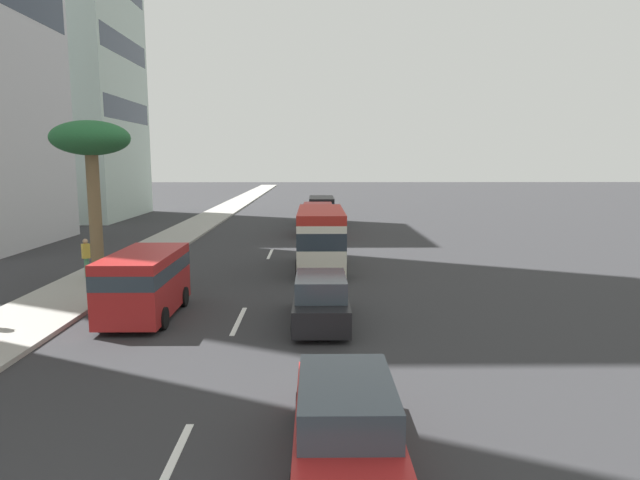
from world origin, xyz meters
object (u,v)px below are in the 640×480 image
object	(u,v)px
van_third	(321,209)
van_fourth	(318,218)
minibus_second	(321,237)
car_lead	(345,423)
palm_tree	(91,146)
pedestrian_near_lamp	(86,256)
car_sixth	(321,300)
van_fifth	(145,280)

from	to	relation	value
van_third	van_fourth	distance (m)	6.94
minibus_second	van_fourth	distance (m)	12.41
car_lead	palm_tree	bearing A→B (deg)	34.80
car_lead	palm_tree	xyz separation A→B (m)	(14.25, 9.90, 5.18)
van_third	pedestrian_near_lamp	bearing A→B (deg)	153.33
van_third	car_sixth	distance (m)	28.33
pedestrian_near_lamp	palm_tree	size ratio (longest dim) A/B	0.25
van_fifth	palm_tree	distance (m)	7.73
van_third	van_fifth	xyz separation A→B (m)	(-27.51, 6.39, -0.02)
van_fifth	van_third	bearing A→B (deg)	166.92
van_third	pedestrian_near_lamp	size ratio (longest dim) A/B	3.02
minibus_second	palm_tree	xyz separation A→B (m)	(-3.15, 9.68, 4.32)
van_fifth	pedestrian_near_lamp	bearing A→B (deg)	-143.05
palm_tree	car_lead	bearing A→B (deg)	-145.20
palm_tree	van_fifth	bearing A→B (deg)	-144.54
minibus_second	van_fourth	bearing A→B (deg)	0.27
car_lead	palm_tree	world-z (taller)	palm_tree
car_sixth	minibus_second	bearing A→B (deg)	-0.70
van_third	van_fifth	bearing A→B (deg)	166.92
van_fourth	pedestrian_near_lamp	world-z (taller)	van_fourth
van_fifth	pedestrian_near_lamp	world-z (taller)	van_fifth
minibus_second	van_fourth	xyz separation A→B (m)	(12.41, 0.06, -0.35)
car_lead	van_fifth	size ratio (longest dim) A/B	1.01
van_third	pedestrian_near_lamp	world-z (taller)	van_third
van_third	palm_tree	world-z (taller)	palm_tree
palm_tree	car_sixth	bearing A→B (deg)	-121.36
van_fourth	palm_tree	xyz separation A→B (m)	(-15.56, 9.62, 4.67)
car_sixth	palm_tree	size ratio (longest dim) A/B	0.68
van_fifth	car_sixth	distance (m)	6.07
minibus_second	palm_tree	bearing A→B (deg)	108.02
car_sixth	pedestrian_near_lamp	bearing A→B (deg)	57.20
pedestrian_near_lamp	palm_tree	distance (m)	5.01
van_fifth	palm_tree	bearing A→B (deg)	-144.54
van_fourth	pedestrian_near_lamp	bearing A→B (deg)	144.39
van_fourth	van_fifth	distance (m)	21.45
minibus_second	van_fifth	xyz separation A→B (m)	(-8.17, 6.10, -0.35)
car_lead	van_fourth	xyz separation A→B (m)	(29.81, 0.28, 0.51)
minibus_second	car_lead	bearing A→B (deg)	-179.27
car_lead	pedestrian_near_lamp	xyz separation A→B (m)	(15.15, 10.78, 0.33)
pedestrian_near_lamp	palm_tree	xyz separation A→B (m)	(-0.90, -0.88, 4.85)
van_third	pedestrian_near_lamp	xyz separation A→B (m)	(-21.59, 10.85, -0.21)
van_fifth	palm_tree	world-z (taller)	palm_tree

